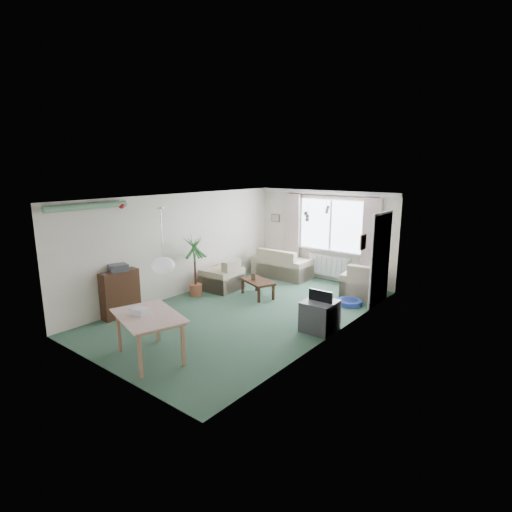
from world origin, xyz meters
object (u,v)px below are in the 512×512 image
Objects in this scene: armchair_corner at (363,280)px; armchair_left at (222,274)px; bookshelf at (120,294)px; pet_bed at (349,302)px; sofa at (283,263)px; coffee_table at (258,288)px; houseplant at (195,265)px; tv_cube at (320,316)px; dining_table at (150,337)px.

armchair_corner is 1.03× the size of armchair_left.
bookshelf reaches higher than pet_bed.
bookshelf reaches higher than armchair_corner.
coffee_table is at bearing 105.93° from sofa.
armchair_left is 0.84m from houseplant.
armchair_left is at bearing 165.65° from tv_cube.
armchair_left is 1.08m from coffee_table.
coffee_table is at bearing 33.09° from armchair_corner.
armchair_left is 3.80m from dining_table.
bookshelf is at bearing -95.75° from houseplant.
sofa is at bearing -11.94° from armchair_corner.
houseplant reaches higher than sofa.
armchair_left reaches higher than pet_bed.
bookshelf is (-1.39, -2.74, 0.28)m from coffee_table.
bookshelf is 0.65× the size of houseplant.
dining_table is 4.55m from pet_bed.
tv_cube is at bearing 73.64° from armchair_left.
bookshelf is 1.53× the size of tv_cube.
tv_cube is at bearing 134.31° from sofa.
dining_table is at bearing -20.13° from bookshelf.
dining_table is (-1.32, -5.12, -0.04)m from armchair_corner.
tv_cube is at bearing -83.74° from pet_bed.
coffee_table reaches higher than pet_bed.
dining_table is (1.15, -5.35, -0.04)m from sofa.
armchair_corner is 5.46m from bookshelf.
armchair_corner is at bearing 116.58° from armchair_left.
armchair_corner is 0.93× the size of bookshelf.
dining_table is (0.60, -3.52, 0.16)m from coffee_table.
sofa is at bearing 80.91° from bookshelf.
houseplant is (-0.65, -2.68, 0.34)m from sofa.
houseplant is 1.29× the size of dining_table.
armchair_corner is at bearing 53.96° from bookshelf.
houseplant reaches higher than pet_bed.
armchair_corner is 2.46m from tv_cube.
houseplant is at bearing 85.60° from bookshelf.
pet_bed is at bearing 157.01° from sofa.
coffee_table is at bearing 99.62° from dining_table.
bookshelf reaches higher than tv_cube.
armchair_left is 3.29m from tv_cube.
houseplant is 3.38m from tv_cube.
pet_bed is (1.37, 4.33, -0.30)m from dining_table.
tv_cube is (3.20, -0.75, -0.10)m from armchair_left.
bookshelf is 1.91m from houseplant.
sofa is 2.74m from pet_bed.
dining_table is at bearing -107.53° from pet_bed.
coffee_table is 3.09m from bookshelf.
sofa reaches higher than tv_cube.
dining_table is (1.65, -3.42, -0.03)m from armchair_left.
tv_cube is at bearing 0.01° from houseplant.
coffee_table is (0.55, -1.83, -0.20)m from sofa.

